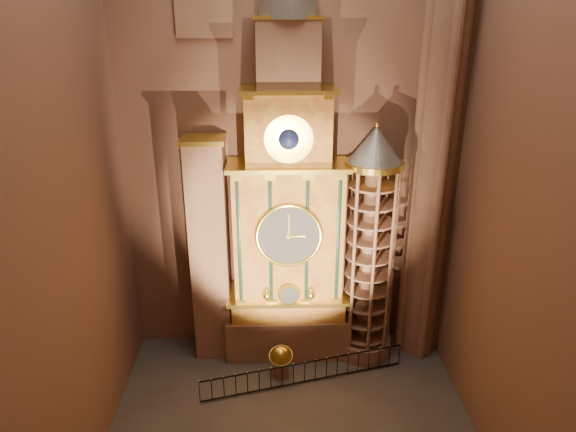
{
  "coord_description": "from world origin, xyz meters",
  "views": [
    {
      "loc": [
        -0.64,
        -15.24,
        14.86
      ],
      "look_at": [
        -0.06,
        3.0,
        7.57
      ],
      "focal_mm": 32.0,
      "sensor_mm": 36.0,
      "label": 1
    }
  ],
  "objects_px": {
    "astronomical_clock": "(288,218)",
    "iron_railing": "(305,372)",
    "portrait_tower": "(210,252)",
    "stair_turret": "(369,250)",
    "celestial_globe": "(281,359)"
  },
  "relations": [
    {
      "from": "astronomical_clock",
      "to": "iron_railing",
      "type": "distance_m",
      "value": 6.61
    },
    {
      "from": "portrait_tower",
      "to": "stair_turret",
      "type": "bearing_deg",
      "value": -2.33
    },
    {
      "from": "portrait_tower",
      "to": "iron_railing",
      "type": "distance_m",
      "value": 6.58
    },
    {
      "from": "portrait_tower",
      "to": "stair_turret",
      "type": "height_order",
      "value": "stair_turret"
    },
    {
      "from": "portrait_tower",
      "to": "celestial_globe",
      "type": "bearing_deg",
      "value": -33.18
    },
    {
      "from": "portrait_tower",
      "to": "stair_turret",
      "type": "relative_size",
      "value": 0.94
    },
    {
      "from": "celestial_globe",
      "to": "iron_railing",
      "type": "xyz_separation_m",
      "value": [
        1.0,
        -0.48,
        -0.35
      ]
    },
    {
      "from": "portrait_tower",
      "to": "astronomical_clock",
      "type": "bearing_deg",
      "value": -0.29
    },
    {
      "from": "portrait_tower",
      "to": "celestial_globe",
      "type": "distance_m",
      "value": 5.57
    },
    {
      "from": "astronomical_clock",
      "to": "portrait_tower",
      "type": "distance_m",
      "value": 3.73
    },
    {
      "from": "astronomical_clock",
      "to": "celestial_globe",
      "type": "bearing_deg",
      "value": -100.78
    },
    {
      "from": "stair_turret",
      "to": "iron_railing",
      "type": "relative_size",
      "value": 1.25
    },
    {
      "from": "astronomical_clock",
      "to": "iron_railing",
      "type": "bearing_deg",
      "value": -75.51
    },
    {
      "from": "celestial_globe",
      "to": "iron_railing",
      "type": "relative_size",
      "value": 0.18
    },
    {
      "from": "stair_turret",
      "to": "portrait_tower",
      "type": "bearing_deg",
      "value": 177.67
    }
  ]
}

